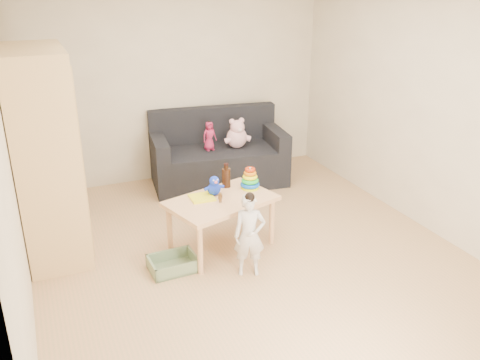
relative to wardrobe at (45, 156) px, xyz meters
name	(u,v)px	position (x,y,z in m)	size (l,w,h in m)	color
room	(246,124)	(1.72, -0.75, 0.31)	(4.50, 4.50, 4.50)	tan
wardrobe	(45,156)	(0.00, 0.00, 0.00)	(0.55, 1.10, 1.98)	#E3B67C
sofa	(219,166)	(2.10, 1.00, -0.75)	(1.69, 0.85, 0.48)	black
play_table	(221,224)	(1.51, -0.62, -0.72)	(1.02, 0.64, 0.53)	#E6B07E
storage_bin	(173,263)	(0.95, -0.83, -0.92)	(0.43, 0.32, 0.13)	gray
toddler	(249,236)	(1.58, -1.16, -0.61)	(0.28, 0.19, 0.76)	silver
pink_bear	(237,135)	(2.34, 0.95, -0.35)	(0.29, 0.24, 0.33)	#FFBBC7
doll	(209,136)	(1.98, 0.98, -0.33)	(0.19, 0.13, 0.37)	#BC2353
ring_stacker	(250,180)	(1.88, -0.49, -0.37)	(0.20, 0.20, 0.23)	#E4FF0D
brown_bottle	(226,177)	(1.68, -0.35, -0.35)	(0.09, 0.09, 0.25)	black
blue_plush	(214,185)	(1.49, -0.50, -0.35)	(0.17, 0.13, 0.20)	#1B3DF6
wooden_figure	(220,197)	(1.48, -0.69, -0.40)	(0.04, 0.03, 0.11)	brown
yellow_book	(202,198)	(1.35, -0.53, -0.45)	(0.23, 0.23, 0.02)	#FFF91A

